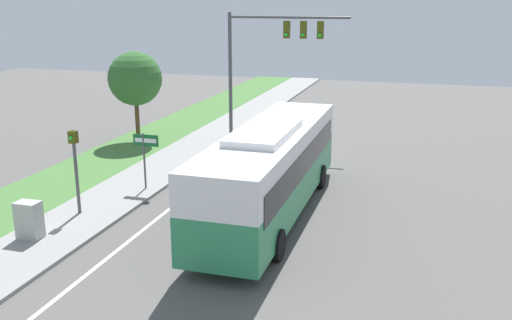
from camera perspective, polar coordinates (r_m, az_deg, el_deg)
The scene contains 9 objects.
ground_plane at distance 18.48m, azimuth -1.57°, elevation -8.55°, with size 80.00×80.00×0.00m, color #565451.
sidewalk at distance 21.09m, azimuth -17.89°, elevation -6.02°, with size 2.80×80.00×0.12m.
lane_divider_near at distance 19.81m, azimuth -11.59°, elevation -7.15°, with size 0.14×30.00×0.01m.
bus at distance 20.43m, azimuth 1.49°, elevation -0.56°, with size 2.69×11.63×3.40m.
signal_gantry at distance 30.90m, azimuth 1.30°, elevation 11.11°, with size 6.58×0.41×6.98m.
pedestrian_signal at distance 21.20m, azimuth -17.65°, elevation 0.10°, with size 0.28×0.34×3.18m.
street_sign at distance 23.47m, azimuth -11.03°, elevation 0.89°, with size 1.11×0.08×2.44m.
utility_cabinet at distance 19.92m, azimuth -21.74°, elevation -5.59°, with size 0.77×0.53×1.23m.
roadside_tree at distance 31.61m, azimuth -12.00°, elevation 7.95°, with size 2.90×2.90×4.88m.
Camera 1 is at (5.30, -16.00, 7.58)m, focal length 40.00 mm.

